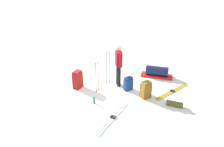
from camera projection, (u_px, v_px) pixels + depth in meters
name	position (u px, v px, depth m)	size (l,w,h in m)	color
ground_plane	(112.00, 89.00, 7.78)	(80.00, 80.00, 0.00)	white
skier_standing	(119.00, 64.00, 7.70)	(0.28, 0.56, 1.70)	black
ski_pair_near	(172.00, 91.00, 7.63)	(1.85, 0.71, 0.05)	gold
ski_pair_far	(113.00, 117.00, 6.20)	(1.53, 1.29, 0.05)	silver
backpack_large_dark	(128.00, 84.00, 7.66)	(0.38, 0.30, 0.54)	navy
backpack_bright	(146.00, 90.00, 7.14)	(0.39, 0.31, 0.64)	brown
backpack_small_spare	(78.00, 80.00, 7.77)	(0.45, 0.45, 0.72)	maroon
ski_poles_planted_near	(97.00, 76.00, 7.35)	(0.18, 0.10, 1.21)	maroon
ski_poles_planted_far	(108.00, 66.00, 7.90)	(0.22, 0.12, 1.40)	black
gear_sled	(157.00, 72.00, 8.70)	(1.36, 1.18, 0.49)	red
sleeping_mat_rolled	(175.00, 104.00, 6.74)	(0.18, 0.18, 0.55)	brown
thermos_bottle	(94.00, 100.00, 6.86)	(0.07, 0.07, 0.26)	#206A36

